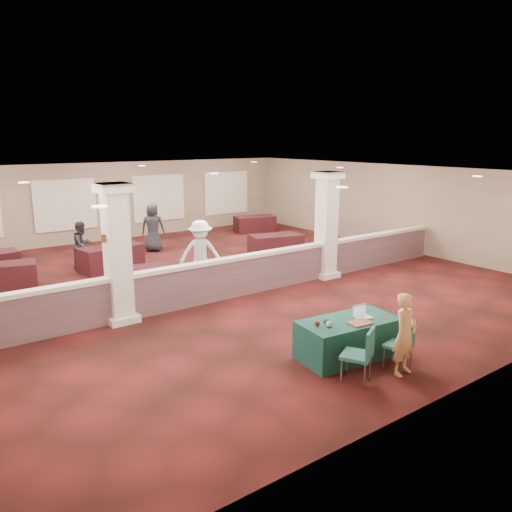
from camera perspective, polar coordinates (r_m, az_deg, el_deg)
ground at (r=14.89m, az=-4.60°, el=-2.94°), size 16.00×16.00×0.00m
wall_back at (r=21.69m, az=-15.88°, el=6.04°), size 16.00×0.04×3.20m
wall_front at (r=8.91m, az=23.33°, el=-4.49°), size 16.00×0.04×3.20m
wall_right at (r=19.84m, az=15.50°, el=5.43°), size 0.04×16.00×3.20m
ceiling at (r=14.32m, az=-4.84°, el=9.44°), size 16.00×16.00×0.02m
partition_wall at (r=13.52m, az=-1.31°, el=-2.08°), size 15.60×0.28×1.10m
column_left at (r=11.69m, az=-15.58°, el=0.37°), size 0.72×0.72×3.20m
column_right at (r=15.16m, az=8.04°, el=3.62°), size 0.72×0.72×3.20m
sconce_left at (r=11.52m, az=-16.99°, el=1.94°), size 0.12×0.12×0.18m
sconce_right at (r=11.71m, az=-14.41°, el=2.28°), size 0.12×0.12×0.18m
near_table at (r=9.96m, az=10.49°, el=-9.23°), size 2.05×1.19×0.75m
conf_chair_main at (r=9.65m, az=16.42°, el=-9.42°), size 0.52×0.53×0.87m
conf_chair_side at (r=8.93m, az=12.03°, el=-10.58°), size 0.67×0.67×0.99m
woman at (r=9.37m, az=16.67°, el=-8.56°), size 0.59×0.44×1.51m
far_table_front_left at (r=15.84m, az=-26.87°, el=-2.05°), size 1.88×1.22×0.70m
far_table_front_center at (r=14.17m, az=-12.08°, el=-2.57°), size 1.83×1.09×0.70m
far_table_front_right at (r=18.12m, az=2.28°, el=1.28°), size 2.04×1.35×0.76m
far_table_back_center at (r=16.77m, az=-16.25°, el=-0.19°), size 2.07×1.26×0.79m
far_table_back_right at (r=22.67m, az=-0.15°, el=3.68°), size 1.95×1.33×0.72m
attendee_a at (r=17.19m, az=-19.24°, el=1.21°), size 0.84×0.76×1.54m
attendee_b at (r=14.40m, az=-6.36°, el=0.35°), size 1.33×1.02×1.89m
attendee_c at (r=20.30m, az=7.92°, el=3.55°), size 0.96×0.89×1.52m
attendee_d at (r=19.06m, az=-11.70°, el=3.24°), size 1.01×0.92×1.82m
laptop_base at (r=9.98m, az=12.14°, el=-6.90°), size 0.36×0.27×0.02m
laptop_screen at (r=10.02m, az=11.72°, el=-6.05°), size 0.34×0.05×0.23m
screen_glow at (r=10.02m, az=11.75°, el=-6.14°), size 0.31×0.04×0.20m
knitting at (r=9.67m, az=11.80°, el=-7.50°), size 0.44×0.35×0.03m
yarn_cream at (r=9.40m, az=8.33°, el=-7.72°), size 0.11×0.11×0.11m
yarn_red at (r=9.42m, az=7.00°, el=-7.65°), size 0.10×0.10×0.10m
yarn_grey at (r=9.62m, az=7.99°, el=-7.21°), size 0.11×0.11×0.11m
scissors at (r=10.05m, az=14.58°, el=-6.90°), size 0.13×0.04×0.01m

